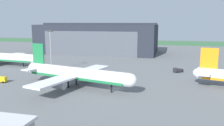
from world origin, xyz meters
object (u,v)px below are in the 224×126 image
maintenance_hangar (98,38)px  apron_light_mast (51,47)px  pushback_tractor (211,68)px  baggage_tug (178,70)px  airliner_near_left (76,74)px  ops_van (2,79)px

maintenance_hangar → apron_light_mast: maintenance_hangar is taller
pushback_tractor → baggage_tug: bearing=-150.4°
airliner_near_left → apron_light_mast: bearing=134.0°
maintenance_hangar → airliner_near_left: size_ratio=1.93×
airliner_near_left → ops_van: 28.69m
pushback_tractor → ops_van: 87.83m
airliner_near_left → ops_van: size_ratio=11.27×
ops_van → baggage_tug: ops_van is taller
maintenance_hangar → baggage_tug: 79.36m
pushback_tractor → baggage_tug: size_ratio=1.10×
maintenance_hangar → apron_light_mast: size_ratio=4.46×
pushback_tractor → ops_van: size_ratio=1.34×
airliner_near_left → apron_light_mast: (-20.44, 21.15, 6.29)m
ops_van → baggage_tug: (62.07, 33.97, -0.25)m
maintenance_hangar → ops_van: 92.30m
airliner_near_left → pushback_tractor: airliner_near_left is taller
pushback_tractor → apron_light_mast: 72.41m
pushback_tractor → baggage_tug: (-14.85, -8.43, -0.23)m
maintenance_hangar → ops_van: size_ratio=21.70×
maintenance_hangar → pushback_tractor: bearing=-35.5°
ops_van → pushback_tractor: bearing=28.9°
pushback_tractor → maintenance_hangar: bearing=144.5°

